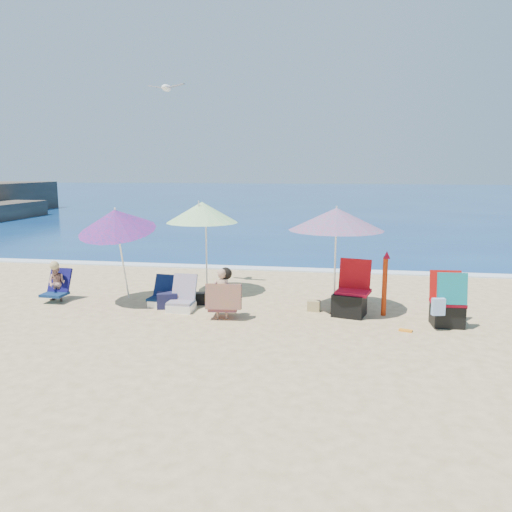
% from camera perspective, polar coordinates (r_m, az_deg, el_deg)
% --- Properties ---
extents(ground, '(120.00, 120.00, 0.00)m').
position_cam_1_polar(ground, '(9.59, 0.81, -7.55)').
color(ground, '#D8BC84').
rests_on(ground, ground).
extents(sea, '(120.00, 80.00, 0.12)m').
position_cam_1_polar(sea, '(54.15, 7.94, 6.64)').
color(sea, navy).
rests_on(sea, ground).
extents(foam, '(120.00, 0.50, 0.04)m').
position_cam_1_polar(foam, '(14.50, 3.80, -1.51)').
color(foam, white).
rests_on(foam, ground).
extents(umbrella_turquoise, '(1.90, 1.90, 2.14)m').
position_cam_1_polar(umbrella_turquoise, '(10.07, 8.97, 4.10)').
color(umbrella_turquoise, white).
rests_on(umbrella_turquoise, ground).
extents(umbrella_striped, '(2.04, 2.04, 2.15)m').
position_cam_1_polar(umbrella_striped, '(11.52, -6.05, 4.88)').
color(umbrella_striped, silver).
rests_on(umbrella_striped, ground).
extents(umbrella_blue, '(1.68, 1.74, 2.19)m').
position_cam_1_polar(umbrella_blue, '(10.95, -15.39, 3.86)').
color(umbrella_blue, white).
rests_on(umbrella_blue, ground).
extents(furled_umbrella, '(0.14, 0.14, 1.29)m').
position_cam_1_polar(furled_umbrella, '(10.24, 14.23, -2.65)').
color(furled_umbrella, '#AE2D0C').
rests_on(furled_umbrella, ground).
extents(chair_navy, '(0.52, 0.60, 0.62)m').
position_cam_1_polar(chair_navy, '(10.94, -10.50, -4.62)').
color(chair_navy, '#0B1E3E').
rests_on(chair_navy, ground).
extents(chair_rainbow, '(0.52, 0.63, 0.71)m').
position_cam_1_polar(chair_rainbow, '(10.51, -8.28, -5.03)').
color(chair_rainbow, '#CA6847').
rests_on(chair_rainbow, ground).
extents(camp_chair_left, '(0.80, 0.78, 1.09)m').
position_cam_1_polar(camp_chair_left, '(10.22, 10.52, -4.73)').
color(camp_chair_left, red).
rests_on(camp_chair_left, ground).
extents(camp_chair_right, '(0.65, 0.80, 1.04)m').
position_cam_1_polar(camp_chair_right, '(9.97, 20.62, -5.27)').
color(camp_chair_right, '#AF0C20').
rests_on(camp_chair_right, ground).
extents(person_center, '(0.69, 0.57, 0.99)m').
position_cam_1_polar(person_center, '(9.77, -3.73, -4.32)').
color(person_center, tan).
rests_on(person_center, ground).
extents(person_left, '(0.50, 0.61, 0.90)m').
position_cam_1_polar(person_left, '(11.88, -21.38, -2.80)').
color(person_left, tan).
rests_on(person_left, ground).
extents(bag_navy_a, '(0.49, 0.41, 0.32)m').
position_cam_1_polar(bag_navy_a, '(10.74, -9.90, -4.90)').
color(bag_navy_a, '#171733').
rests_on(bag_navy_a, ground).
extents(bag_black_a, '(0.36, 0.29, 0.24)m').
position_cam_1_polar(bag_black_a, '(10.96, -6.56, -4.73)').
color(bag_black_a, black).
rests_on(bag_black_a, ground).
extents(bag_tan, '(0.26, 0.20, 0.21)m').
position_cam_1_polar(bag_tan, '(10.44, 6.47, -5.55)').
color(bag_tan, tan).
rests_on(bag_tan, ground).
extents(bag_navy_b, '(0.38, 0.30, 0.27)m').
position_cam_1_polar(bag_navy_b, '(11.02, 10.54, -4.67)').
color(bag_navy_b, '#1B213C').
rests_on(bag_navy_b, ground).
extents(orange_item, '(0.25, 0.17, 0.03)m').
position_cam_1_polar(orange_item, '(9.52, 16.39, -8.00)').
color(orange_item, orange).
rests_on(orange_item, ground).
extents(seagull, '(0.89, 0.43, 0.15)m').
position_cam_1_polar(seagull, '(12.23, -9.98, 18.04)').
color(seagull, white).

